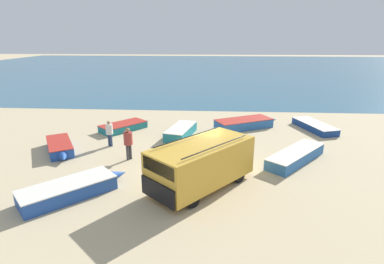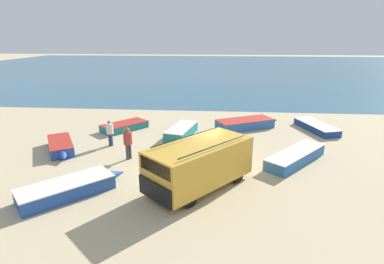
{
  "view_description": "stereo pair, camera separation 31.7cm",
  "coord_description": "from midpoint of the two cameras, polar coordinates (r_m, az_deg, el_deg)",
  "views": [
    {
      "loc": [
        0.81,
        -14.76,
        6.55
      ],
      "look_at": [
        -0.33,
        2.51,
        1.0
      ],
      "focal_mm": 28.0,
      "sensor_mm": 36.0,
      "label": 1
    },
    {
      "loc": [
        1.12,
        -14.73,
        6.55
      ],
      "look_at": [
        -0.33,
        2.51,
        1.0
      ],
      "focal_mm": 28.0,
      "sensor_mm": 36.0,
      "label": 2
    }
  ],
  "objects": [
    {
      "name": "fishing_rowboat_5",
      "position": [
        14.09,
        -22.5,
        -9.95
      ],
      "size": [
        4.06,
        4.03,
        0.64
      ],
      "rotation": [
        0.0,
        0.0,
        0.78
      ],
      "color": "#234CA3",
      "rests_on": "ground_plane"
    },
    {
      "name": "sea_water",
      "position": [
        67.07,
        3.0,
        12.16
      ],
      "size": [
        120.0,
        80.0,
        0.01
      ],
      "primitive_type": "cube",
      "color": "#33607A",
      "rests_on": "ground_plane"
    },
    {
      "name": "fishing_rowboat_6",
      "position": [
        23.79,
        21.74,
        1.12
      ],
      "size": [
        2.45,
        4.75,
        0.49
      ],
      "rotation": [
        0.0,
        0.0,
        1.87
      ],
      "color": "navy",
      "rests_on": "ground_plane"
    },
    {
      "name": "fisherman_1",
      "position": [
        16.77,
        -12.58,
        -1.65
      ],
      "size": [
        0.48,
        0.48,
        1.83
      ],
      "rotation": [
        0.0,
        0.0,
        2.54
      ],
      "color": "#38383D",
      "rests_on": "ground_plane"
    },
    {
      "name": "fishing_rowboat_1",
      "position": [
        19.43,
        -24.3,
        -2.64
      ],
      "size": [
        2.84,
        3.82,
        0.59
      ],
      "rotation": [
        0.0,
        0.0,
        5.27
      ],
      "color": "#234CA3",
      "rests_on": "ground_plane"
    },
    {
      "name": "ground_plane",
      "position": [
        16.16,
        0.03,
        -6.13
      ],
      "size": [
        200.0,
        200.0,
        0.0
      ],
      "primitive_type": "plane",
      "color": "tan"
    },
    {
      "name": "fishing_rowboat_2",
      "position": [
        22.74,
        9.77,
        1.65
      ],
      "size": [
        5.07,
        3.42,
        0.67
      ],
      "rotation": [
        0.0,
        0.0,
        0.48
      ],
      "color": "#2D66AD",
      "rests_on": "ground_plane"
    },
    {
      "name": "fishing_rowboat_0",
      "position": [
        17.47,
        18.97,
        -4.17
      ],
      "size": [
        4.27,
        4.7,
        0.62
      ],
      "rotation": [
        0.0,
        0.0,
        0.85
      ],
      "color": "#2D66AD",
      "rests_on": "ground_plane"
    },
    {
      "name": "fisherman_0",
      "position": [
        19.15,
        -15.92,
        0.15
      ],
      "size": [
        0.43,
        0.43,
        1.63
      ],
      "rotation": [
        0.0,
        0.0,
        1.18
      ],
      "color": "navy",
      "rests_on": "ground_plane"
    },
    {
      "name": "fishing_rowboat_4",
      "position": [
        20.64,
        -2.41,
        0.24
      ],
      "size": [
        2.05,
        4.23,
        0.68
      ],
      "rotation": [
        0.0,
        0.0,
        1.34
      ],
      "color": "#1E757F",
      "rests_on": "ground_plane"
    },
    {
      "name": "fishing_rowboat_3",
      "position": [
        22.51,
        -13.12,
        1.06
      ],
      "size": [
        3.35,
        3.67,
        0.51
      ],
      "rotation": [
        0.0,
        0.0,
        0.86
      ],
      "color": "#1E757F",
      "rests_on": "ground_plane"
    },
    {
      "name": "parked_van",
      "position": [
        13.44,
        1.1,
        -5.92
      ],
      "size": [
        4.91,
        5.18,
        2.2
      ],
      "rotation": [
        0.0,
        0.0,
        3.99
      ],
      "color": "gold",
      "rests_on": "ground_plane"
    }
  ]
}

